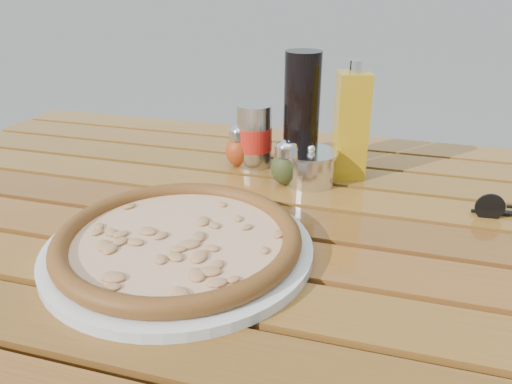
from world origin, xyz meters
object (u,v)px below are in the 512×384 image
(plate, at_px, (179,249))
(dark_bottle, at_px, (302,113))
(oregano_shaker, at_px, (286,164))
(olive_oil_cruet, at_px, (351,125))
(sunglasses, at_px, (512,210))
(parmesan_tin, at_px, (310,167))
(soda_can, at_px, (254,136))
(pizza, at_px, (178,238))
(pepper_shaker, at_px, (239,147))
(table, at_px, (253,256))

(plate, distance_m, dark_bottle, 0.38)
(oregano_shaker, relative_size, olive_oil_cruet, 0.39)
(olive_oil_cruet, bearing_deg, sunglasses, -22.08)
(plate, distance_m, parmesan_tin, 0.31)
(plate, xyz_separation_m, soda_can, (0.00, 0.34, 0.05))
(plate, xyz_separation_m, oregano_shaker, (0.08, 0.27, 0.03))
(plate, distance_m, pizza, 0.02)
(pizza, bearing_deg, dark_bottle, 75.24)
(pepper_shaker, relative_size, sunglasses, 0.75)
(table, height_order, olive_oil_cruet, olive_oil_cruet)
(pepper_shaker, bearing_deg, plate, -86.13)
(sunglasses, bearing_deg, parmesan_tin, 166.71)
(pizza, xyz_separation_m, soda_can, (0.00, 0.34, 0.04))
(pizza, distance_m, sunglasses, 0.50)
(table, bearing_deg, pizza, -114.11)
(plate, height_order, pepper_shaker, pepper_shaker)
(olive_oil_cruet, height_order, parmesan_tin, olive_oil_cruet)
(dark_bottle, bearing_deg, sunglasses, -18.16)
(olive_oil_cruet, bearing_deg, plate, -118.35)
(dark_bottle, height_order, soda_can, dark_bottle)
(pizza, bearing_deg, parmesan_tin, 66.73)
(table, height_order, dark_bottle, dark_bottle)
(plate, bearing_deg, pepper_shaker, 93.87)
(parmesan_tin, bearing_deg, table, -112.48)
(plate, distance_m, oregano_shaker, 0.29)
(plate, relative_size, parmesan_tin, 3.55)
(plate, bearing_deg, pizza, 0.00)
(pepper_shaker, xyz_separation_m, parmesan_tin, (0.15, -0.05, -0.01))
(pepper_shaker, relative_size, soda_can, 0.68)
(sunglasses, bearing_deg, plate, -156.04)
(plate, relative_size, dark_bottle, 1.64)
(pizza, height_order, dark_bottle, dark_bottle)
(pizza, distance_m, dark_bottle, 0.37)
(parmesan_tin, height_order, sunglasses, parmesan_tin)
(plate, height_order, pizza, pizza)
(soda_can, height_order, olive_oil_cruet, olive_oil_cruet)
(olive_oil_cruet, bearing_deg, pizza, -118.35)
(plate, height_order, olive_oil_cruet, olive_oil_cruet)
(oregano_shaker, bearing_deg, olive_oil_cruet, 34.63)
(table, bearing_deg, soda_can, 105.62)
(soda_can, distance_m, sunglasses, 0.46)
(oregano_shaker, distance_m, parmesan_tin, 0.04)
(dark_bottle, relative_size, parmesan_tin, 2.17)
(plate, bearing_deg, oregano_shaker, 72.88)
(dark_bottle, xyz_separation_m, olive_oil_cruet, (0.09, -0.01, -0.01))
(plate, relative_size, sunglasses, 3.28)
(table, distance_m, pepper_shaker, 0.24)
(pepper_shaker, distance_m, olive_oil_cruet, 0.21)
(table, bearing_deg, parmesan_tin, 67.52)
(soda_can, bearing_deg, pepper_shaker, -160.16)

